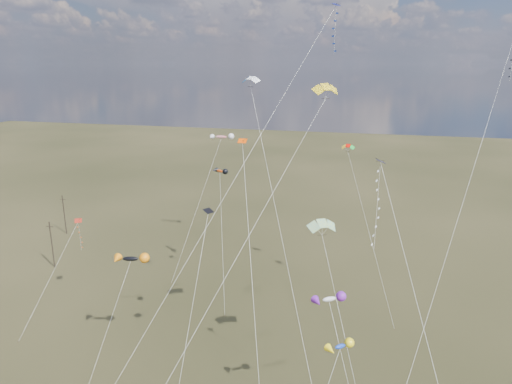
% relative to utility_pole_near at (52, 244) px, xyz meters
% --- Properties ---
extents(utility_pole_near, '(1.40, 0.20, 8.00)m').
position_rel_utility_pole_near_xyz_m(utility_pole_near, '(0.00, 0.00, 0.00)').
color(utility_pole_near, black).
rests_on(utility_pole_near, ground).
extents(utility_pole_far, '(1.40, 0.20, 8.00)m').
position_rel_utility_pole_near_xyz_m(utility_pole_far, '(-8.00, 14.00, 0.00)').
color(utility_pole_far, black).
rests_on(utility_pole_far, ground).
extents(diamond_black_high, '(12.22, 25.56, 36.72)m').
position_rel_utility_pole_near_xyz_m(diamond_black_high, '(62.38, -9.25, 27.34)').
color(diamond_black_high, black).
rests_on(diamond_black_high, ground).
extents(diamond_navy_tall, '(19.36, 23.37, 38.64)m').
position_rel_utility_pole_near_xyz_m(diamond_navy_tall, '(44.17, -12.80, 28.94)').
color(diamond_navy_tall, '#121554').
rests_on(diamond_navy_tall, ground).
extents(diamond_black_mid, '(1.14, 13.28, 19.30)m').
position_rel_utility_pole_near_xyz_m(diamond_black_mid, '(35.38, -23.54, 9.91)').
color(diamond_black_mid, black).
rests_on(diamond_black_mid, ground).
extents(diamond_red_low, '(3.61, 10.60, 12.82)m').
position_rel_utility_pole_near_xyz_m(diamond_red_low, '(12.69, -10.11, 6.08)').
color(diamond_red_low, '#9D2113').
rests_on(diamond_red_low, ground).
extents(diamond_navy_right, '(9.36, 15.11, 25.84)m').
position_rel_utility_pole_near_xyz_m(diamond_navy_right, '(51.35, -24.89, 17.13)').
color(diamond_navy_right, '#121052').
rests_on(diamond_navy_right, ground).
extents(diamond_orange_center, '(6.44, 14.87, 26.14)m').
position_rel_utility_pole_near_xyz_m(diamond_orange_center, '(40.50, -23.97, 13.66)').
color(diamond_orange_center, '#F04601').
rests_on(diamond_orange_center, ground).
extents(parafoil_yellow, '(15.62, 20.15, 31.51)m').
position_rel_utility_pole_near_xyz_m(parafoil_yellow, '(45.91, -18.54, 26.59)').
color(parafoil_yellow, gold).
rests_on(parafoil_yellow, ground).
extents(parafoil_blue_white, '(13.99, 23.11, 31.86)m').
position_rel_utility_pole_near_xyz_m(parafoil_blue_white, '(36.92, -9.91, 26.95)').
color(parafoil_blue_white, blue).
rests_on(parafoil_blue_white, ground).
extents(parafoil_striped, '(7.75, 11.30, 18.61)m').
position_rel_utility_pole_near_xyz_m(parafoil_striped, '(46.11, -17.48, 13.76)').
color(parafoil_striped, yellow).
rests_on(parafoil_striped, ground).
extents(parafoil_tricolor, '(8.64, 10.90, 22.24)m').
position_rel_utility_pole_near_xyz_m(parafoil_tricolor, '(47.06, 4.81, 17.47)').
color(parafoil_tricolor, gold).
rests_on(parafoil_tricolor, ground).
extents(novelty_black_orange, '(3.65, 10.79, 13.03)m').
position_rel_utility_pole_near_xyz_m(novelty_black_orange, '(25.59, -18.69, 8.28)').
color(novelty_black_orange, black).
rests_on(novelty_black_orange, ground).
extents(novelty_orange_black, '(5.56, 12.10, 17.95)m').
position_rel_utility_pole_near_xyz_m(novelty_orange_black, '(28.49, 3.22, 13.29)').
color(novelty_orange_black, '#D9420D').
rests_on(novelty_orange_black, ground).
extents(novelty_white_purple, '(6.61, 9.17, 14.36)m').
position_rel_utility_pole_near_xyz_m(novelty_white_purple, '(47.67, -24.91, 9.73)').
color(novelty_white_purple, silver).
rests_on(novelty_white_purple, ground).
extents(novelty_redwhite_stripe, '(5.13, 17.29, 21.13)m').
position_rel_utility_pole_near_xyz_m(novelty_redwhite_stripe, '(24.50, 15.83, 16.40)').
color(novelty_redwhite_stripe, red).
rests_on(novelty_redwhite_stripe, ground).
extents(novelty_blue_yellow, '(4.40, 8.45, 11.74)m').
position_rel_utility_pole_near_xyz_m(novelty_blue_yellow, '(48.87, -27.55, 7.14)').
color(novelty_blue_yellow, '#1435AB').
rests_on(novelty_blue_yellow, ground).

